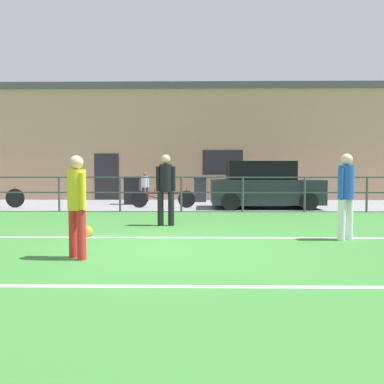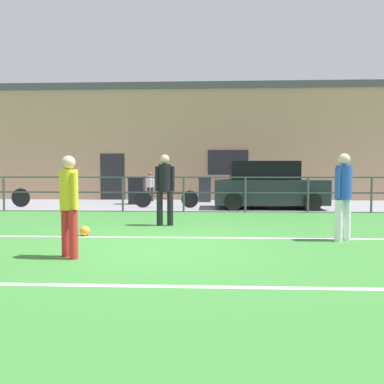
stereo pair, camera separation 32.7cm
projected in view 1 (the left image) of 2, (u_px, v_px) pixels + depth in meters
The scene contains 15 objects.
ground at pixel (167, 249), 6.96m from camera, with size 60.00×44.00×0.04m, color #387A33.
field_line_touchline at pixel (171, 238), 8.00m from camera, with size 36.00×0.11×0.00m, color white.
field_line_hash at pixel (151, 286), 4.64m from camera, with size 36.00×0.11×0.00m, color white.
pavement_strip at pixel (184, 205), 15.45m from camera, with size 48.00×5.00×0.02m, color gray.
perimeter_fence at pixel (181, 189), 12.91m from camera, with size 36.07×0.07×1.15m.
clubhouse_facade at pixel (187, 143), 19.00m from camera, with size 28.00×2.56×5.29m.
player_goalkeeper at pixel (166, 185), 9.69m from camera, with size 0.48×0.30×1.74m.
player_striker at pixel (77, 200), 6.06m from camera, with size 0.35×0.32×1.58m.
player_winger at pixel (346, 191), 7.71m from camera, with size 0.39×0.31×1.68m.
soccer_ball_match at pixel (87, 231), 8.13m from camera, with size 0.22×0.22×0.22m, color orange.
spectator_child at pixel (145, 185), 17.04m from camera, with size 0.33×0.22×1.26m.
parked_car_red at pixel (264, 186), 14.04m from camera, with size 3.80×1.94×1.65m.
bicycle_parked_2 at pixel (163, 199), 14.14m from camera, with size 2.30×0.04×0.71m.
trash_bin_0 at pixel (200, 189), 16.80m from camera, with size 0.53×0.45×1.04m.
trash_bin_1 at pixel (132, 190), 15.57m from camera, with size 0.63×0.53×1.09m.
Camera 1 is at (0.55, -6.89, 1.36)m, focal length 37.21 mm.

